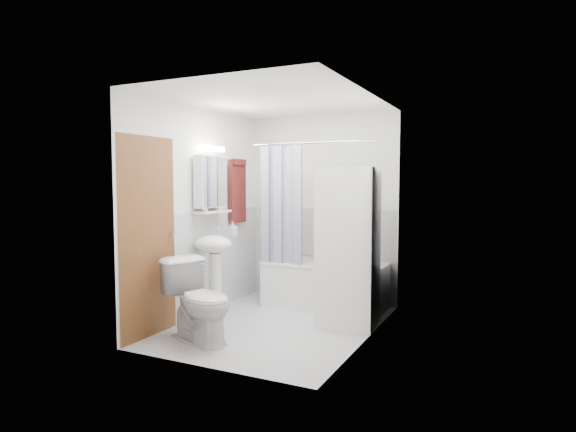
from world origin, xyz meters
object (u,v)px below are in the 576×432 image
at_px(bathtub, 325,283).
at_px(washer_dryer, 348,247).
at_px(sink, 214,257).
at_px(toilet, 200,301).

distance_m(bathtub, washer_dryer, 0.91).
bearing_deg(bathtub, washer_dryer, -49.25).
distance_m(sink, washer_dryer, 1.51).
xyz_separation_m(sink, washer_dryer, (1.43, 0.44, 0.15)).
xyz_separation_m(bathtub, washer_dryer, (0.48, -0.56, 0.54)).
bearing_deg(sink, bathtub, 46.49).
height_order(sink, toilet, sink).
distance_m(washer_dryer, toilet, 1.66).
bearing_deg(toilet, bathtub, -1.10).
xyz_separation_m(bathtub, sink, (-0.95, -1.00, 0.39)).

